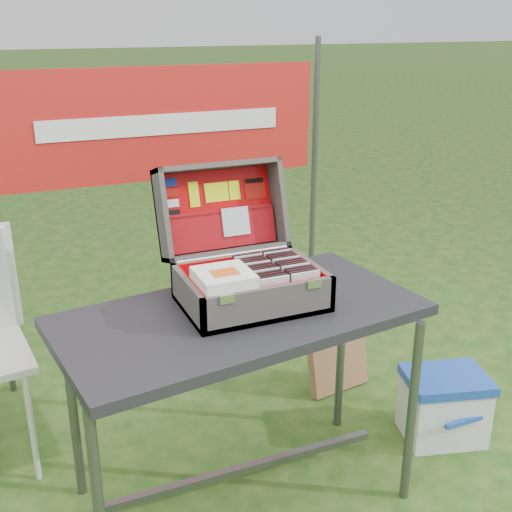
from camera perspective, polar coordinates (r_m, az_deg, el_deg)
name	(u,v)px	position (r m, az deg, el deg)	size (l,w,h in m)	color
ground	(250,480)	(2.80, -0.57, -19.25)	(80.00, 80.00, 0.00)	#1D4512
table	(242,408)	(2.49, -1.29, -13.33)	(1.29, 0.65, 0.81)	black
table_top	(241,316)	(2.30, -1.36, -5.35)	(1.29, 0.65, 0.04)	black
table_leg_fl	(98,500)	(2.18, -13.86, -20.33)	(0.04, 0.04, 0.77)	#59595B
table_leg_fr	(412,414)	(2.56, 13.67, -13.48)	(0.04, 0.04, 0.77)	#59595B
table_leg_bl	(73,410)	(2.61, -15.95, -13.06)	(0.04, 0.04, 0.77)	#59595B
table_leg_br	(341,351)	(2.93, 7.56, -8.39)	(0.04, 0.04, 0.77)	#59595B
table_brace	(242,469)	(2.66, -1.24, -18.42)	(1.14, 0.03, 0.03)	#59595B
suitcase	(245,241)	(2.31, -1.03, 1.37)	(0.50, 0.51, 0.45)	#635D57
suitcase_base_bottom	(251,302)	(2.34, -0.44, -4.09)	(0.50, 0.35, 0.02)	#635D57
suitcase_base_wall_front	(270,305)	(2.17, 1.27, -4.42)	(0.50, 0.02, 0.13)	#635D57
suitcase_base_wall_back	(234,272)	(2.46, -1.95, -1.39)	(0.50, 0.02, 0.13)	#635D57
suitcase_base_wall_left	(188,298)	(2.24, -6.08, -3.74)	(0.02, 0.35, 0.13)	#635D57
suitcase_base_wall_right	(310,278)	(2.41, 4.80, -1.92)	(0.02, 0.35, 0.13)	#635D57
suitcase_liner_floor	(251,299)	(2.33, -0.44, -3.80)	(0.46, 0.32, 0.01)	red
suitcase_latch_left	(227,299)	(2.09, -2.60, -3.84)	(0.05, 0.01, 0.03)	silver
suitcase_latch_right	(314,284)	(2.21, 5.16, -2.48)	(0.05, 0.01, 0.03)	silver
suitcase_hinge	(233,255)	(2.44, -2.05, 0.13)	(0.02, 0.02, 0.45)	silver
suitcase_lid_back	(217,209)	(2.55, -3.47, 4.16)	(0.50, 0.35, 0.02)	#635D57
suitcase_lid_rim_far	(217,166)	(2.50, -3.52, 8.01)	(0.50, 0.02, 0.13)	#635D57
suitcase_lid_rim_near	(227,252)	(2.50, -2.60, 0.40)	(0.50, 0.02, 0.13)	#635D57
suitcase_lid_rim_left	(162,216)	(2.43, -8.34, 3.55)	(0.02, 0.35, 0.13)	#635D57
suitcase_lid_rim_right	(277,202)	(2.59, 1.92, 4.79)	(0.02, 0.35, 0.13)	#635D57
suitcase_lid_liner	(218,209)	(2.54, -3.38, 4.17)	(0.45, 0.31, 0.01)	red
suitcase_liner_wall_front	(269,301)	(2.18, 1.14, -4.05)	(0.46, 0.01, 0.11)	red
suitcase_liner_wall_back	(235,270)	(2.44, -1.84, -1.28)	(0.46, 0.01, 0.11)	red
suitcase_liner_wall_left	(191,295)	(2.24, -5.78, -3.47)	(0.01, 0.32, 0.11)	red
suitcase_liner_wall_right	(307,276)	(2.40, 4.53, -1.75)	(0.01, 0.32, 0.11)	red
suitcase_lid_pocket	(222,230)	(2.52, -3.02, 2.34)	(0.44, 0.14, 0.03)	maroon
suitcase_pocket_edge	(221,212)	(2.52, -3.17, 3.94)	(0.43, 0.02, 0.02)	maroon
suitcase_pocket_cd	(236,221)	(2.52, -1.82, 3.09)	(0.11, 0.11, 0.01)	silver
lid_sticker_cc_a	(170,183)	(2.48, -7.64, 6.49)	(0.05, 0.03, 0.00)	#1933B2
lid_sticker_cc_b	(171,193)	(2.48, -7.53, 5.58)	(0.05, 0.03, 0.00)	#A0120B
lid_sticker_cc_c	(173,203)	(2.48, -7.41, 4.66)	(0.05, 0.03, 0.00)	white
lid_sticker_cc_d	(174,214)	(2.48, -7.30, 3.74)	(0.05, 0.03, 0.00)	black
lid_card_neon_tall	(194,195)	(2.51, -5.53, 5.46)	(0.04, 0.10, 0.00)	#D7E80F
lid_card_neon_main	(217,192)	(2.54, -3.52, 5.69)	(0.10, 0.08, 0.00)	#D7E80F
lid_card_neon_small	(234,190)	(2.56, -1.93, 5.87)	(0.04, 0.08, 0.00)	#D7E80F
lid_sticker_band	(255,188)	(2.59, -0.10, 6.07)	(0.09, 0.09, 0.00)	#A0120B
lid_sticker_band_bar	(254,181)	(2.59, -0.17, 6.72)	(0.08, 0.02, 0.00)	black
cd_left_0	(274,294)	(2.21, 1.64, -3.42)	(0.11, 0.01, 0.13)	silver
cd_left_1	(272,292)	(2.22, 1.43, -3.23)	(0.11, 0.01, 0.13)	black
cd_left_2	(270,290)	(2.24, 1.22, -3.04)	(0.11, 0.01, 0.13)	black
cd_left_3	(267,288)	(2.25, 1.02, -2.86)	(0.11, 0.01, 0.13)	black
cd_left_4	(265,286)	(2.27, 0.82, -2.68)	(0.11, 0.01, 0.13)	silver
cd_left_5	(263,284)	(2.29, 0.62, -2.51)	(0.11, 0.01, 0.13)	black
cd_left_6	(261,282)	(2.30, 0.42, -2.33)	(0.11, 0.01, 0.13)	black
cd_left_7	(259,280)	(2.32, 0.23, -2.16)	(0.11, 0.01, 0.13)	black
cd_left_8	(256,278)	(2.34, 0.04, -1.99)	(0.11, 0.01, 0.13)	silver
cd_left_9	(254,276)	(2.35, -0.15, -1.83)	(0.11, 0.01, 0.13)	black
cd_left_10	(252,275)	(2.37, -0.33, -1.66)	(0.11, 0.01, 0.13)	black
cd_left_11	(250,273)	(2.39, -0.51, -1.50)	(0.11, 0.01, 0.13)	black
cd_left_12	(248,271)	(2.40, -0.69, -1.34)	(0.11, 0.01, 0.13)	silver
cd_left_13	(246,269)	(2.42, -0.87, -1.18)	(0.11, 0.01, 0.13)	black
cd_right_0	(305,289)	(2.25, 4.40, -2.92)	(0.11, 0.01, 0.13)	silver
cd_right_1	(303,287)	(2.27, 4.18, -2.74)	(0.11, 0.01, 0.13)	black
cd_right_2	(300,285)	(2.29, 3.96, -2.57)	(0.11, 0.01, 0.13)	black
cd_right_3	(298,283)	(2.30, 3.74, -2.39)	(0.11, 0.01, 0.13)	black
cd_right_4	(295,281)	(2.32, 3.52, -2.22)	(0.11, 0.01, 0.13)	silver
cd_right_5	(293,279)	(2.33, 3.31, -2.05)	(0.11, 0.01, 0.13)	black
cd_right_6	(291,277)	(2.35, 3.10, -1.89)	(0.11, 0.01, 0.13)	black
cd_right_7	(288,275)	(2.37, 2.89, -1.72)	(0.11, 0.01, 0.13)	black
cd_right_8	(286,273)	(2.38, 2.69, -1.56)	(0.11, 0.01, 0.13)	silver
cd_right_9	(284,272)	(2.40, 2.48, -1.40)	(0.11, 0.01, 0.13)	black
cd_right_10	(282,270)	(2.42, 2.28, -1.24)	(0.11, 0.01, 0.13)	black
cd_right_11	(279,268)	(2.43, 2.09, -1.08)	(0.11, 0.01, 0.13)	black
cd_right_12	(277,266)	(2.45, 1.89, -0.93)	(0.11, 0.01, 0.13)	silver
cd_right_13	(275,265)	(2.46, 1.70, -0.78)	(0.11, 0.01, 0.13)	black
songbook_0	(224,282)	(2.19, -2.88, -2.31)	(0.19, 0.19, 0.01)	white
songbook_1	(224,280)	(2.19, -2.88, -2.19)	(0.19, 0.19, 0.01)	white
songbook_2	(224,279)	(2.18, -2.88, -2.06)	(0.19, 0.19, 0.01)	white
songbook_3	(224,278)	(2.18, -2.88, -1.94)	(0.19, 0.19, 0.01)	white
songbook_4	(224,276)	(2.18, -2.89, -1.82)	(0.19, 0.19, 0.01)	white
songbook_5	(224,275)	(2.18, -2.89, -1.70)	(0.19, 0.19, 0.01)	white
songbook_6	(224,274)	(2.18, -2.89, -1.58)	(0.19, 0.19, 0.01)	white
songbook_7	(224,272)	(2.17, -2.89, -1.46)	(0.19, 0.19, 0.01)	white
songbook_graphic	(225,272)	(2.16, -2.80, -1.45)	(0.09, 0.07, 0.00)	#D85919
cooler	(444,406)	(3.06, 16.35, -12.68)	(0.36, 0.27, 0.31)	white
cooler_body	(443,410)	(3.07, 16.31, -13.01)	(0.34, 0.26, 0.27)	white
cooler_lid	(447,380)	(2.99, 16.61, -10.49)	(0.36, 0.27, 0.04)	#1E4BB6
cooler_handle	(466,421)	(2.97, 18.16, -13.78)	(0.21, 0.02, 0.02)	#1E4BB6
chair_leg_fr	(32,427)	(2.80, -19.30, -14.15)	(0.02, 0.02, 0.50)	silver
chair_leg_br	(24,381)	(3.13, -19.91, -10.37)	(0.02, 0.02, 0.50)	silver
chair_upright_right	(9,280)	(2.94, -21.08, -1.97)	(0.02, 0.02, 0.47)	silver
cardboard_box	(337,357)	(3.31, 7.23, -8.89)	(0.33, 0.05, 0.35)	#A46E4A
banner_post_right	(313,195)	(3.64, 5.11, 5.42)	(0.03, 0.03, 1.70)	#59595B
banner	(163,124)	(3.23, -8.28, 11.53)	(1.60, 0.01, 0.55)	red
banner_text	(164,124)	(3.21, -8.22, 11.50)	(1.20, 0.00, 0.10)	white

